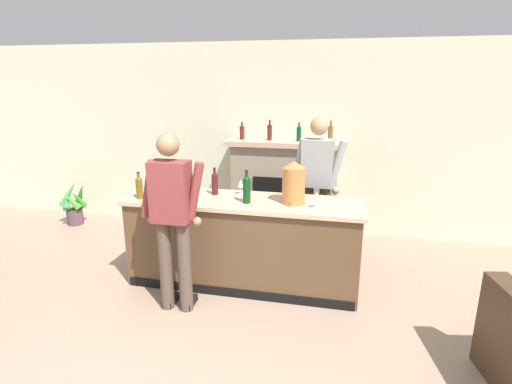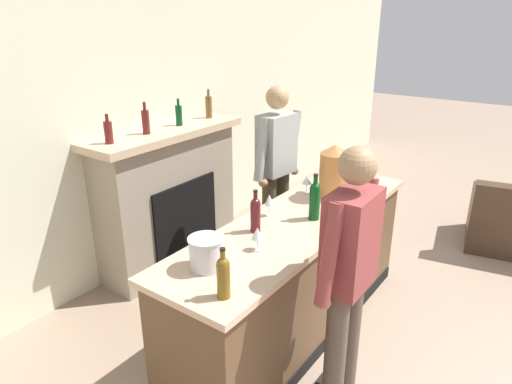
# 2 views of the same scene
# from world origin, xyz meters

# --- Properties ---
(wall_back_panel) EXTENTS (12.00, 0.07, 2.75)m
(wall_back_panel) POSITION_xyz_m (0.00, 3.84, 1.38)
(wall_back_panel) COLOR beige
(wall_back_panel) RESTS_ON ground_plane
(bar_counter) EXTENTS (2.56, 0.72, 0.99)m
(bar_counter) POSITION_xyz_m (0.12, 1.98, 0.49)
(bar_counter) COLOR brown
(bar_counter) RESTS_ON ground_plane
(fireplace_stone) EXTENTS (1.65, 0.52, 1.69)m
(fireplace_stone) POSITION_xyz_m (0.33, 3.58, 0.71)
(fireplace_stone) COLOR gray
(fireplace_stone) RESTS_ON ground_plane
(person_customer) EXTENTS (0.66, 0.30, 1.76)m
(person_customer) POSITION_xyz_m (-0.40, 1.34, 0.98)
(person_customer) COLOR brown
(person_customer) RESTS_ON ground_plane
(person_bartender) EXTENTS (0.66, 0.33, 1.82)m
(person_bartender) POSITION_xyz_m (0.86, 2.66, 1.01)
(person_bartender) COLOR #46402A
(person_bartender) RESTS_ON ground_plane
(copper_dispenser) EXTENTS (0.24, 0.28, 0.44)m
(copper_dispenser) POSITION_xyz_m (0.67, 1.97, 1.21)
(copper_dispenser) COLOR #B2743B
(copper_dispenser) RESTS_ON bar_counter
(ice_bucket_steel) EXTENTS (0.21, 0.21, 0.20)m
(ice_bucket_steel) POSITION_xyz_m (-0.80, 2.06, 1.08)
(ice_bucket_steel) COLOR silver
(ice_bucket_steel) RESTS_ON bar_counter
(wine_bottle_chardonnay_pale) EXTENTS (0.07, 0.07, 0.29)m
(wine_bottle_chardonnay_pale) POSITION_xyz_m (-0.97, 1.79, 1.12)
(wine_bottle_chardonnay_pale) COLOR brown
(wine_bottle_chardonnay_pale) RESTS_ON bar_counter
(wine_bottle_port_short) EXTENTS (0.07, 0.07, 0.31)m
(wine_bottle_port_short) POSITION_xyz_m (-0.23, 2.11, 1.12)
(wine_bottle_port_short) COLOR #4B151A
(wine_bottle_port_short) RESTS_ON bar_counter
(wine_bottle_riesling_slim) EXTENTS (0.08, 0.08, 0.35)m
(wine_bottle_riesling_slim) POSITION_xyz_m (0.19, 1.88, 1.14)
(wine_bottle_riesling_slim) COLOR #0A3C15
(wine_bottle_riesling_slim) RESTS_ON bar_counter
(wine_glass_front_right) EXTENTS (0.07, 0.07, 0.17)m
(wine_glass_front_right) POSITION_xyz_m (0.05, 2.19, 1.10)
(wine_glass_front_right) COLOR silver
(wine_glass_front_right) RESTS_ON bar_counter
(wine_glass_back_row) EXTENTS (0.08, 0.08, 0.16)m
(wine_glass_back_row) POSITION_xyz_m (0.63, 2.20, 1.10)
(wine_glass_back_row) COLOR silver
(wine_glass_back_row) RESTS_ON bar_counter
(wine_glass_front_left) EXTENTS (0.08, 0.08, 0.16)m
(wine_glass_front_left) POSITION_xyz_m (-0.44, 1.95, 1.09)
(wine_glass_front_left) COLOR silver
(wine_glass_front_left) RESTS_ON bar_counter
(wine_glass_near_bucket) EXTENTS (0.08, 0.08, 0.17)m
(wine_glass_near_bucket) POSITION_xyz_m (0.91, 1.87, 1.10)
(wine_glass_near_bucket) COLOR silver
(wine_glass_near_bucket) RESTS_ON bar_counter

